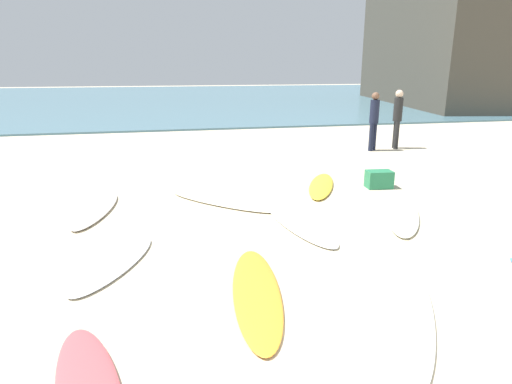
# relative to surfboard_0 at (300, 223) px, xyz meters

# --- Properties ---
(ocean_water) EXTENTS (120.00, 40.00, 0.08)m
(ocean_water) POSITION_rel_surfboard_0_xyz_m (-0.29, 31.66, 0.01)
(ocean_water) COLOR slate
(ocean_water) RESTS_ON ground_plane
(surfboard_0) EXTENTS (0.93, 2.38, 0.06)m
(surfboard_0) POSITION_rel_surfboard_0_xyz_m (0.00, 0.00, 0.00)
(surfboard_0) COLOR white
(surfboard_0) RESTS_ON ground_plane
(surfboard_1) EXTENTS (1.63, 2.33, 0.07)m
(surfboard_1) POSITION_rel_surfboard_0_xyz_m (1.93, 0.03, 0.01)
(surfboard_1) COLOR white
(surfboard_1) RESTS_ON ground_plane
(surfboard_2) EXTENTS (0.91, 2.27, 0.08)m
(surfboard_2) POSITION_rel_surfboard_0_xyz_m (-3.43, 1.49, 0.01)
(surfboard_2) COLOR silver
(surfboard_2) RESTS_ON ground_plane
(surfboard_3) EXTENTS (0.90, 2.46, 0.06)m
(surfboard_3) POSITION_rel_surfboard_0_xyz_m (-1.22, -2.13, 0.00)
(surfboard_3) COLOR orange
(surfboard_3) RESTS_ON ground_plane
(surfboard_4) EXTENTS (1.32, 2.00, 0.06)m
(surfboard_4) POSITION_rel_surfboard_0_xyz_m (-2.92, -0.93, -0.00)
(surfboard_4) COLOR white
(surfboard_4) RESTS_ON ground_plane
(surfboard_6) EXTENTS (1.40, 2.26, 0.08)m
(surfboard_6) POSITION_rel_surfboard_0_xyz_m (1.21, 2.19, 0.01)
(surfboard_6) COLOR yellow
(surfboard_6) RESTS_ON ground_plane
(surfboard_8) EXTENTS (1.77, 2.47, 0.07)m
(surfboard_8) POSITION_rel_surfboard_0_xyz_m (0.20, -3.02, 0.00)
(surfboard_8) COLOR white
(surfboard_8) RESTS_ON ground_plane
(surfboard_9) EXTENTS (2.14, 2.15, 0.06)m
(surfboard_9) POSITION_rel_surfboard_0_xyz_m (-1.08, 1.52, 0.00)
(surfboard_9) COLOR beige
(surfboard_9) RESTS_ON ground_plane
(beachgoer_near) EXTENTS (0.35, 0.35, 1.86)m
(beachgoer_near) POSITION_rel_surfboard_0_xyz_m (5.24, 6.17, 1.02)
(beachgoer_near) COLOR black
(beachgoer_near) RESTS_ON ground_plane
(beachgoer_mid) EXTENTS (0.39, 0.39, 1.80)m
(beachgoer_mid) POSITION_rel_surfboard_0_xyz_m (4.34, 6.00, 0.98)
(beachgoer_mid) COLOR #191E33
(beachgoer_mid) RESTS_ON ground_plane
(beach_cooler) EXTENTS (0.58, 0.41, 0.38)m
(beach_cooler) POSITION_rel_surfboard_0_xyz_m (2.43, 1.88, 0.16)
(beach_cooler) COLOR #287F51
(beach_cooler) RESTS_ON ground_plane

